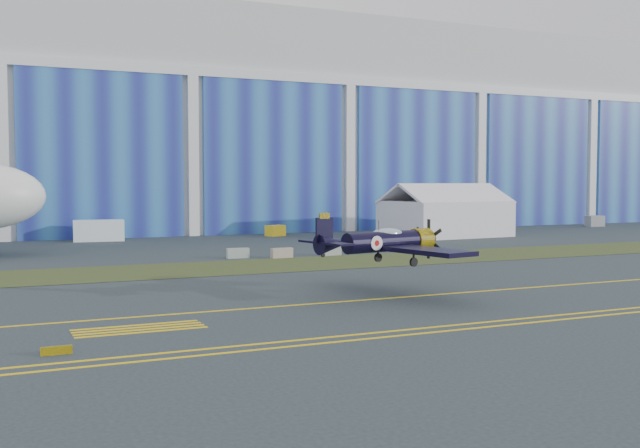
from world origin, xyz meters
name	(u,v)px	position (x,y,z in m)	size (l,w,h in m)	color
ground	(389,285)	(0.00, 0.00, 0.00)	(260.00, 260.00, 0.00)	#2D373B
grass_median	(305,263)	(0.00, 14.00, 0.02)	(260.00, 10.00, 0.02)	#475128
hangar	(154,128)	(0.00, 71.79, 14.96)	(220.00, 45.70, 30.00)	silver
taxiway_centreline	(431,295)	(0.00, -5.00, 0.01)	(200.00, 0.20, 0.02)	yellow
edge_line_near	(538,322)	(0.00, -14.50, 0.01)	(80.00, 0.20, 0.02)	yellow
edge_line_far	(524,318)	(0.00, -13.50, 0.01)	(80.00, 0.20, 0.02)	yellow
hold_short_ladder	(139,329)	(-18.00, -8.10, 0.01)	(6.00, 2.40, 0.02)	yellow
guard_board_left	(56,350)	(-22.00, -12.00, 0.17)	(1.20, 0.15, 0.35)	yellow
warbird	(382,242)	(-2.61, -3.69, 3.23)	(12.31, 13.98, 3.64)	black
tent	(445,210)	(28.54, 35.66, 3.32)	(14.99, 11.44, 6.64)	white
shipping_container	(99,231)	(-12.13, 45.55, 1.21)	(5.60, 2.24, 2.42)	white
tug	(275,231)	(9.21, 44.59, 0.68)	(2.31, 1.45, 1.35)	yellow
gse_box	(595,221)	(60.71, 43.00, 0.82)	(2.74, 1.46, 1.64)	gray
barrier_a	(238,253)	(-3.69, 20.59, 0.45)	(2.00, 0.60, 0.90)	#909F97
barrier_b	(282,253)	(-0.06, 19.07, 0.45)	(2.00, 0.60, 0.90)	#9F9084
barrier_c	(331,251)	(4.88, 19.26, 0.45)	(2.00, 0.60, 0.90)	gray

